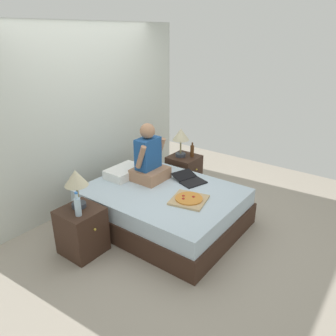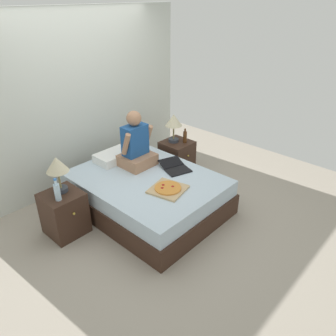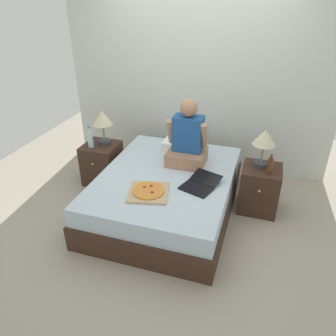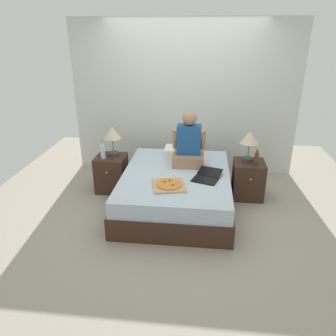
# 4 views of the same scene
# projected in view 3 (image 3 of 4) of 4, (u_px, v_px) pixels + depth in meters

# --- Properties ---
(ground_plane) EXTENTS (5.70, 5.70, 0.00)m
(ground_plane) POSITION_uv_depth(u_px,v_px,m) (166.00, 210.00, 3.95)
(ground_plane) COLOR #9E9384
(wall_back) EXTENTS (3.70, 0.12, 2.50)m
(wall_back) POSITION_uv_depth(u_px,v_px,m) (197.00, 80.00, 4.45)
(wall_back) COLOR silver
(wall_back) RESTS_ON ground
(bed) EXTENTS (1.50, 1.95, 0.50)m
(bed) POSITION_uv_depth(u_px,v_px,m) (166.00, 193.00, 3.83)
(bed) COLOR #382319
(bed) RESTS_ON ground
(nightstand_left) EXTENTS (0.44, 0.47, 0.55)m
(nightstand_left) POSITION_uv_depth(u_px,v_px,m) (102.00, 163.00, 4.41)
(nightstand_left) COLOR #382319
(nightstand_left) RESTS_ON ground
(lamp_on_left_nightstand) EXTENTS (0.26, 0.26, 0.45)m
(lamp_on_left_nightstand) POSITION_uv_depth(u_px,v_px,m) (102.00, 120.00, 4.14)
(lamp_on_left_nightstand) COLOR #333842
(lamp_on_left_nightstand) RESTS_ON nightstand_left
(water_bottle) EXTENTS (0.07, 0.07, 0.28)m
(water_bottle) POSITION_uv_depth(u_px,v_px,m) (90.00, 139.00, 4.16)
(water_bottle) COLOR silver
(water_bottle) RESTS_ON nightstand_left
(nightstand_right) EXTENTS (0.44, 0.47, 0.55)m
(nightstand_right) POSITION_uv_depth(u_px,v_px,m) (259.00, 189.00, 3.85)
(nightstand_right) COLOR #382319
(nightstand_right) RESTS_ON ground
(lamp_on_right_nightstand) EXTENTS (0.26, 0.26, 0.45)m
(lamp_on_right_nightstand) POSITION_uv_depth(u_px,v_px,m) (264.00, 140.00, 3.61)
(lamp_on_right_nightstand) COLOR #333842
(lamp_on_right_nightstand) RESTS_ON nightstand_right
(beer_bottle) EXTENTS (0.06, 0.06, 0.23)m
(beer_bottle) POSITION_uv_depth(u_px,v_px,m) (270.00, 166.00, 3.57)
(beer_bottle) COLOR #512D14
(beer_bottle) RESTS_ON nightstand_right
(pillow) EXTENTS (0.52, 0.34, 0.12)m
(pillow) POSITION_uv_depth(u_px,v_px,m) (184.00, 145.00, 4.25)
(pillow) COLOR white
(pillow) RESTS_ON bed
(person_seated) EXTENTS (0.47, 0.40, 0.78)m
(person_seated) POSITION_uv_depth(u_px,v_px,m) (188.00, 141.00, 3.82)
(person_seated) COLOR #A37556
(person_seated) RESTS_ON bed
(laptop) EXTENTS (0.43, 0.49, 0.07)m
(laptop) POSITION_uv_depth(u_px,v_px,m) (199.00, 185.00, 3.47)
(laptop) COLOR black
(laptop) RESTS_ON bed
(pizza_box) EXTENTS (0.48, 0.48, 0.05)m
(pizza_box) POSITION_uv_depth(u_px,v_px,m) (148.00, 192.00, 3.36)
(pizza_box) COLOR tan
(pizza_box) RESTS_ON bed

